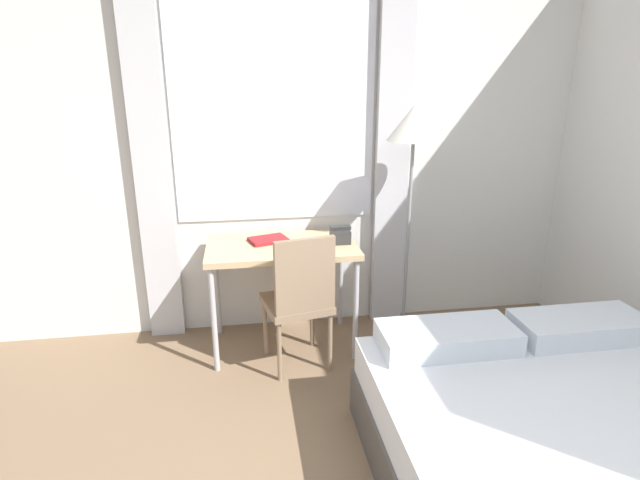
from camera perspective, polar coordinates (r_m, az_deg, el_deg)
wall_back_with_window at (r=3.61m, az=-2.25°, el=10.47°), size 5.00×0.13×2.70m
desk at (r=3.39m, az=-4.39°, el=-1.65°), size 1.00×0.60×0.76m
desk_chair at (r=3.18m, az=-2.34°, el=-6.40°), size 0.47×0.47×0.93m
standing_lamp at (r=3.37m, az=10.60°, el=10.93°), size 0.35×0.35×1.67m
telephone at (r=3.40m, az=2.32°, el=0.60°), size 0.14×0.16×0.11m
book at (r=3.43m, az=-5.94°, el=0.04°), size 0.29×0.24×0.02m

